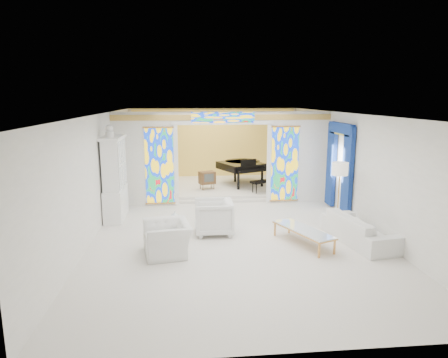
{
  "coord_description": "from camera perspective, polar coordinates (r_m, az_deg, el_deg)",
  "views": [
    {
      "loc": [
        -1.18,
        -10.75,
        3.42
      ],
      "look_at": [
        -0.13,
        0.2,
        1.18
      ],
      "focal_mm": 32.0,
      "sensor_mm": 36.0,
      "label": 1
    }
  ],
  "objects": [
    {
      "name": "floor_lamp",
      "position": [
        11.05,
        16.22,
        0.98
      ],
      "size": [
        0.49,
        0.49,
        1.75
      ],
      "rotation": [
        0.0,
        0.0,
        -0.16
      ],
      "color": "#CA8E46",
      "rests_on": "floor"
    },
    {
      "name": "gold_curtain_back",
      "position": [
        16.78,
        -1.41,
        4.93
      ],
      "size": [
        6.7,
        0.1,
        2.9
      ],
      "primitive_type": "cube",
      "color": "#E6BB50",
      "rests_on": "wall_back"
    },
    {
      "name": "wall_right",
      "position": [
        11.88,
        17.82,
        1.65
      ],
      "size": [
        0.02,
        12.0,
        3.0
      ],
      "primitive_type": "cube",
      "color": "silver",
      "rests_on": "floor"
    },
    {
      "name": "blue_drapes",
      "position": [
        12.47,
        16.16,
        2.55
      ],
      "size": [
        0.14,
        1.85,
        2.65
      ],
      "color": "navy",
      "rests_on": "wall_right"
    },
    {
      "name": "chandelier",
      "position": [
        14.84,
        -0.13,
        8.14
      ],
      "size": [
        0.48,
        0.48,
        0.3
      ],
      "primitive_type": "cylinder",
      "color": "#CA8E46",
      "rests_on": "ceiling"
    },
    {
      "name": "floor",
      "position": [
        11.34,
        0.76,
        -6.05
      ],
      "size": [
        12.0,
        12.0,
        0.0
      ],
      "primitive_type": "plane",
      "color": "silver",
      "rests_on": "ground"
    },
    {
      "name": "grand_piano",
      "position": [
        15.23,
        2.65,
        1.91
      ],
      "size": [
        1.97,
        2.94,
        1.04
      ],
      "rotation": [
        0.0,
        0.0,
        0.43
      ],
      "color": "black",
      "rests_on": "alcove_platform"
    },
    {
      "name": "armchair_right",
      "position": [
        10.22,
        -1.51,
        -5.45
      ],
      "size": [
        0.97,
        0.94,
        0.88
      ],
      "primitive_type": "imported",
      "rotation": [
        0.0,
        0.0,
        -1.57
      ],
      "color": "white",
      "rests_on": "floor"
    },
    {
      "name": "wall_front",
      "position": [
        5.26,
        8.04,
        -10.03
      ],
      "size": [
        7.0,
        0.02,
        3.0
      ],
      "primitive_type": "cube",
      "color": "silver",
      "rests_on": "floor"
    },
    {
      "name": "side_table",
      "position": [
        9.83,
        -6.99,
        -6.8
      ],
      "size": [
        0.49,
        0.49,
        0.53
      ],
      "rotation": [
        0.0,
        0.0,
        0.15
      ],
      "color": "white",
      "rests_on": "floor"
    },
    {
      "name": "ceiling",
      "position": [
        10.82,
        0.8,
        9.28
      ],
      "size": [
        7.0,
        12.0,
        0.02
      ],
      "primitive_type": "cube",
      "color": "silver",
      "rests_on": "wall_back"
    },
    {
      "name": "coffee_table",
      "position": [
        9.68,
        11.24,
        -7.16
      ],
      "size": [
        1.18,
        1.82,
        0.39
      ],
      "rotation": [
        0.0,
        0.0,
        0.4
      ],
      "color": "white",
      "rests_on": "floor"
    },
    {
      "name": "wall_left",
      "position": [
        11.16,
        -17.38,
        1.07
      ],
      "size": [
        0.02,
        12.0,
        3.0
      ],
      "primitive_type": "cube",
      "color": "silver",
      "rests_on": "floor"
    },
    {
      "name": "armchair_left",
      "position": [
        9.04,
        -8.1,
        -8.41
      ],
      "size": [
        1.16,
        1.27,
        0.72
      ],
      "primitive_type": "imported",
      "rotation": [
        0.0,
        0.0,
        -1.39
      ],
      "color": "white",
      "rests_on": "floor"
    },
    {
      "name": "sofa",
      "position": [
        10.22,
        18.81,
        -6.75
      ],
      "size": [
        1.22,
        2.35,
        0.66
      ],
      "primitive_type": "imported",
      "rotation": [
        0.0,
        0.0,
        1.73
      ],
      "color": "silver",
      "rests_on": "floor"
    },
    {
      "name": "alcove_platform",
      "position": [
        15.26,
        -0.91,
        -1.1
      ],
      "size": [
        6.8,
        3.8,
        0.18
      ],
      "primitive_type": "cube",
      "color": "silver",
      "rests_on": "floor"
    },
    {
      "name": "stained_glass_right",
      "position": [
        13.21,
        8.67,
        2.14
      ],
      "size": [
        0.9,
        0.04,
        2.4
      ],
      "primitive_type": "cube",
      "color": "gold",
      "rests_on": "partition_wall"
    },
    {
      "name": "china_cabinet",
      "position": [
        11.74,
        -15.35,
        0.04
      ],
      "size": [
        0.56,
        1.46,
        2.72
      ],
      "color": "white",
      "rests_on": "floor"
    },
    {
      "name": "wall_back",
      "position": [
        16.9,
        -1.44,
        4.97
      ],
      "size": [
        7.0,
        0.02,
        3.0
      ],
      "primitive_type": "cube",
      "color": "silver",
      "rests_on": "floor"
    },
    {
      "name": "partition_wall",
      "position": [
        12.92,
        -0.18,
        3.64
      ],
      "size": [
        7.0,
        0.22,
        3.0
      ],
      "color": "silver",
      "rests_on": "floor"
    },
    {
      "name": "stained_glass_left",
      "position": [
        12.84,
        -9.2,
        1.85
      ],
      "size": [
        0.9,
        0.04,
        2.4
      ],
      "primitive_type": "cube",
      "color": "gold",
      "rests_on": "partition_wall"
    },
    {
      "name": "stained_glass_transom",
      "position": [
        12.71,
        -0.14,
        8.8
      ],
      "size": [
        2.0,
        0.04,
        0.34
      ],
      "primitive_type": "cube",
      "color": "gold",
      "rests_on": "partition_wall"
    },
    {
      "name": "tv_console",
      "position": [
        14.41,
        -2.43,
        0.18
      ],
      "size": [
        0.64,
        0.53,
        0.64
      ],
      "rotation": [
        0.0,
        0.0,
        0.32
      ],
      "color": "brown",
      "rests_on": "alcove_platform"
    },
    {
      "name": "vase",
      "position": [
        9.74,
        -7.03,
        -5.18
      ],
      "size": [
        0.22,
        0.22,
        0.21
      ],
      "primitive_type": "imported",
      "rotation": [
        0.0,
        0.0,
        -0.11
      ],
      "color": "white",
      "rests_on": "side_table"
    }
  ]
}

